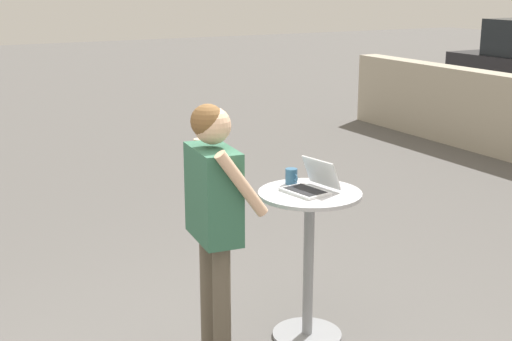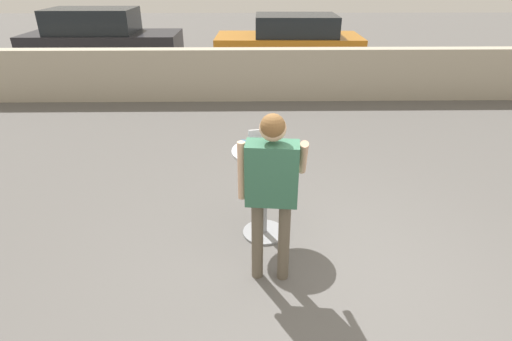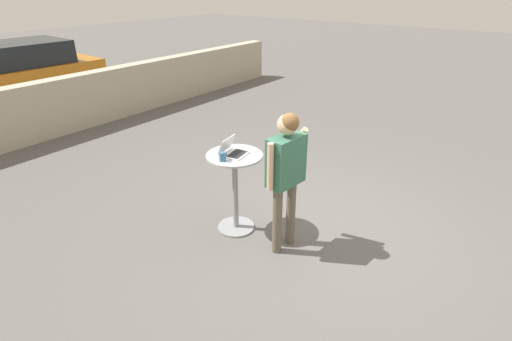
{
  "view_description": "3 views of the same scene",
  "coord_description": "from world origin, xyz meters",
  "px_view_note": "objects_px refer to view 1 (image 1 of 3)",
  "views": [
    {
      "loc": [
        3.2,
        -1.51,
        2.37
      ],
      "look_at": [
        -0.55,
        0.51,
        1.23
      ],
      "focal_mm": 50.0,
      "sensor_mm": 36.0,
      "label": 1
    },
    {
      "loc": [
        -0.69,
        -2.83,
        2.72
      ],
      "look_at": [
        -0.64,
        0.49,
        1.02
      ],
      "focal_mm": 28.0,
      "sensor_mm": 36.0,
      "label": 2
    },
    {
      "loc": [
        -3.87,
        -1.93,
        2.93
      ],
      "look_at": [
        -0.64,
        0.51,
        0.97
      ],
      "focal_mm": 28.0,
      "sensor_mm": 36.0,
      "label": 3
    }
  ],
  "objects_px": {
    "cafe_table": "(309,247)",
    "coffee_mug": "(291,176)",
    "standing_person": "(213,203)",
    "laptop": "(311,184)"
  },
  "relations": [
    {
      "from": "cafe_table",
      "to": "coffee_mug",
      "type": "xyz_separation_m",
      "value": [
        -0.22,
        -0.01,
        0.44
      ]
    },
    {
      "from": "laptop",
      "to": "coffee_mug",
      "type": "height_order",
      "value": "laptop"
    },
    {
      "from": "coffee_mug",
      "to": "standing_person",
      "type": "xyz_separation_m",
      "value": [
        0.25,
        -0.7,
        -0.01
      ]
    },
    {
      "from": "coffee_mug",
      "to": "standing_person",
      "type": "bearing_deg",
      "value": -70.08
    },
    {
      "from": "cafe_table",
      "to": "coffee_mug",
      "type": "relative_size",
      "value": 8.6
    },
    {
      "from": "cafe_table",
      "to": "laptop",
      "type": "bearing_deg",
      "value": 123.25
    },
    {
      "from": "coffee_mug",
      "to": "standing_person",
      "type": "relative_size",
      "value": 0.07
    },
    {
      "from": "coffee_mug",
      "to": "standing_person",
      "type": "height_order",
      "value": "standing_person"
    },
    {
      "from": "laptop",
      "to": "standing_person",
      "type": "height_order",
      "value": "standing_person"
    },
    {
      "from": "cafe_table",
      "to": "standing_person",
      "type": "relative_size",
      "value": 0.62
    }
  ]
}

